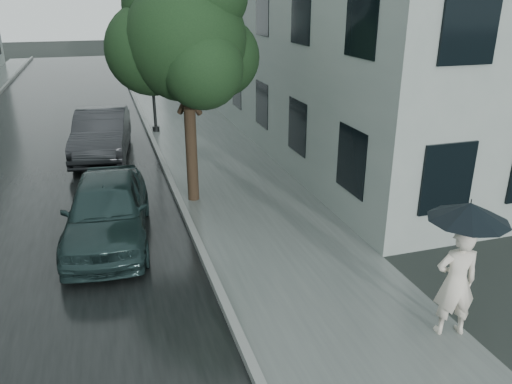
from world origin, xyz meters
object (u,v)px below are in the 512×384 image
object	(u,v)px
car_near	(107,209)
car_far	(102,133)
lamp_post	(147,64)
pedestrian	(456,282)
street_tree	(185,38)

from	to	relation	value
car_near	car_far	bearing A→B (deg)	95.37
lamp_post	car_near	world-z (taller)	lamp_post
pedestrian	lamp_post	size ratio (longest dim) A/B	0.40
pedestrian	car_near	world-z (taller)	pedestrian
car_near	car_far	xyz separation A→B (m)	(0.03, 6.58, 0.03)
street_tree	lamp_post	bearing A→B (deg)	92.05
pedestrian	street_tree	xyz separation A→B (m)	(-2.86, 6.93, 3.18)
lamp_post	car_far	xyz separation A→B (m)	(-1.92, -2.72, -1.89)
pedestrian	car_near	distance (m)	7.12
lamp_post	street_tree	bearing A→B (deg)	-103.20
pedestrian	car_far	distance (m)	12.63
car_far	pedestrian	bearing A→B (deg)	-59.57
car_near	street_tree	bearing A→B (deg)	46.73
pedestrian	car_near	xyz separation A→B (m)	(-5.07, 5.00, -0.19)
pedestrian	street_tree	distance (m)	8.14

